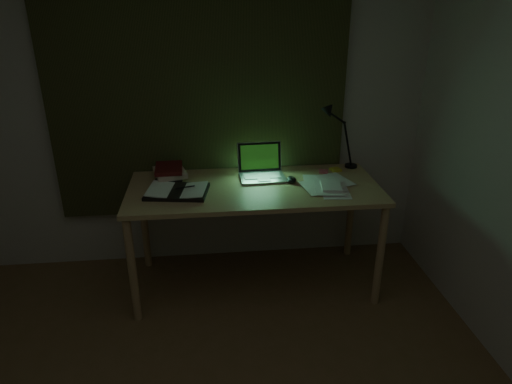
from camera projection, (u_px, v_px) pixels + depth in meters
wall_back at (200, 111)px, 3.46m from camera, size 3.50×0.00×2.50m
curtain at (198, 86)px, 3.34m from camera, size 2.20×0.06×2.00m
desk at (254, 237)px, 3.40m from camera, size 1.78×0.78×0.81m
laptop at (263, 164)px, 3.32m from camera, size 0.35×0.39×0.24m
open_textbook at (177, 191)px, 3.12m from camera, size 0.45×0.35×0.04m
book_stack at (169, 172)px, 3.35m from camera, size 0.25×0.28×0.10m
loose_papers at (324, 186)px, 3.22m from camera, size 0.33×0.35×0.02m
mouse at (291, 180)px, 3.30m from camera, size 0.07×0.11×0.04m
sticky_yellow at (336, 170)px, 3.53m from camera, size 0.09×0.09×0.02m
sticky_pink at (323, 171)px, 3.49m from camera, size 0.08×0.08×0.01m
desk_lamp at (353, 135)px, 3.50m from camera, size 0.37×0.30×0.52m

